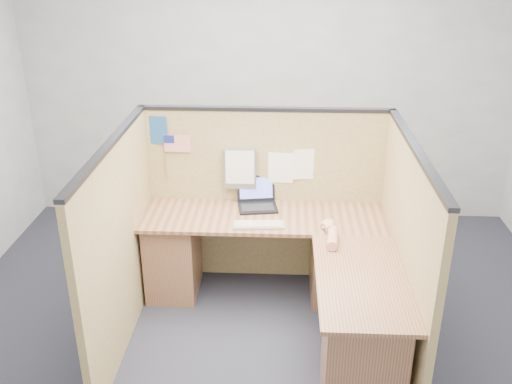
# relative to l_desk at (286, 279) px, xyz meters

# --- Properties ---
(floor) EXTENTS (5.00, 5.00, 0.00)m
(floor) POSITION_rel_l_desk_xyz_m (-0.18, -0.29, -0.39)
(floor) COLOR #21232F
(floor) RESTS_ON ground
(wall_back) EXTENTS (5.00, 0.00, 5.00)m
(wall_back) POSITION_rel_l_desk_xyz_m (-0.18, 1.96, 1.01)
(wall_back) COLOR #939598
(wall_back) RESTS_ON floor
(cubicle_partitions) EXTENTS (2.06, 1.83, 1.53)m
(cubicle_partitions) POSITION_rel_l_desk_xyz_m (-0.18, 0.14, 0.38)
(cubicle_partitions) COLOR olive
(cubicle_partitions) RESTS_ON floor
(l_desk) EXTENTS (1.95, 1.75, 0.73)m
(l_desk) POSITION_rel_l_desk_xyz_m (0.00, 0.00, 0.00)
(l_desk) COLOR brown
(l_desk) RESTS_ON floor
(laptop) EXTENTS (0.34, 0.34, 0.23)m
(laptop) POSITION_rel_l_desk_xyz_m (-0.24, 0.58, 0.39)
(laptop) COLOR black
(laptop) RESTS_ON l_desk
(keyboard) EXTENTS (0.40, 0.16, 0.03)m
(keyboard) POSITION_rel_l_desk_xyz_m (-0.21, 0.21, 0.35)
(keyboard) COLOR gray
(keyboard) RESTS_ON l_desk
(mouse) EXTENTS (0.12, 0.09, 0.05)m
(mouse) POSITION_rel_l_desk_xyz_m (0.32, 0.19, 0.36)
(mouse) COLOR silver
(mouse) RESTS_ON l_desk
(hand_forearm) EXTENTS (0.12, 0.41, 0.09)m
(hand_forearm) POSITION_rel_l_desk_xyz_m (0.33, 0.04, 0.38)
(hand_forearm) COLOR tan
(hand_forearm) RESTS_ON l_desk
(blue_poster) EXTENTS (0.18, 0.03, 0.24)m
(blue_poster) POSITION_rel_l_desk_xyz_m (-1.06, 0.68, 0.94)
(blue_poster) COLOR #1E4E8C
(blue_poster) RESTS_ON cubicle_partitions
(american_flag) EXTENTS (0.22, 0.01, 0.38)m
(american_flag) POSITION_rel_l_desk_xyz_m (-0.93, 0.67, 0.82)
(american_flag) COLOR olive
(american_flag) RESTS_ON cubicle_partitions
(file_holder) EXTENTS (0.27, 0.05, 0.34)m
(file_holder) POSITION_rel_l_desk_xyz_m (-0.39, 0.66, 0.63)
(file_holder) COLOR slate
(file_holder) RESTS_ON cubicle_partitions
(paper_left) EXTENTS (0.20, 0.03, 0.26)m
(paper_left) POSITION_rel_l_desk_xyz_m (0.15, 0.68, 0.67)
(paper_left) COLOR white
(paper_left) RESTS_ON cubicle_partitions
(paper_right) EXTENTS (0.21, 0.01, 0.26)m
(paper_right) POSITION_rel_l_desk_xyz_m (-0.06, 0.68, 0.64)
(paper_right) COLOR white
(paper_right) RESTS_ON cubicle_partitions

